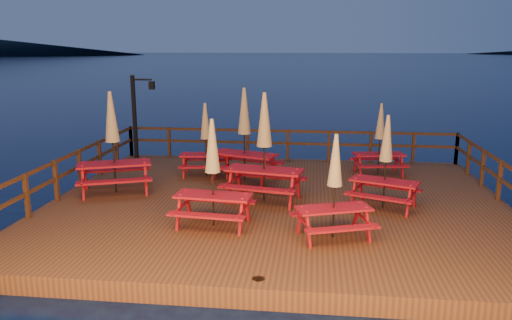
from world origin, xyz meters
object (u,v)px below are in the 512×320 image
object	(u,v)px
picnic_table_2	(244,133)
lamp_post	(138,109)
picnic_table_0	(335,185)
picnic_table_1	(380,138)

from	to	relation	value
picnic_table_2	lamp_post	bearing A→B (deg)	167.19
picnic_table_2	picnic_table_0	bearing A→B (deg)	-40.74
lamp_post	picnic_table_0	world-z (taller)	lamp_post
picnic_table_1	picnic_table_2	size ratio (longest dim) A/B	0.81
lamp_post	picnic_table_1	world-z (taller)	lamp_post
lamp_post	picnic_table_2	world-z (taller)	lamp_post
lamp_post	picnic_table_0	bearing A→B (deg)	-46.06
lamp_post	picnic_table_0	xyz separation A→B (m)	(6.77, -7.03, -0.61)
picnic_table_0	picnic_table_1	world-z (taller)	picnic_table_1
picnic_table_1	picnic_table_2	world-z (taller)	picnic_table_2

